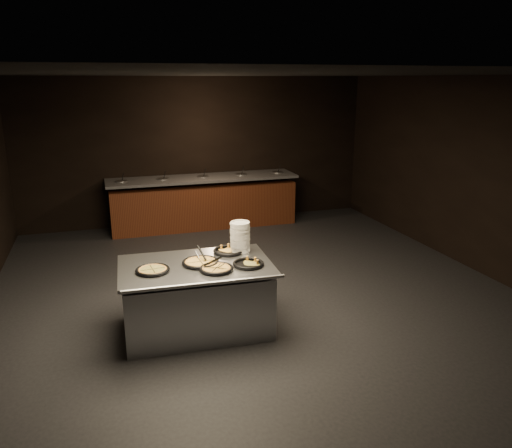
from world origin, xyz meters
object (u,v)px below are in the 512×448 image
object	(u,v)px
pan_veggie_whole	(153,270)
pan_cheese_whole	(201,262)
serving_counter	(197,299)
plate_stack	(240,237)

from	to	relation	value
pan_veggie_whole	pan_cheese_whole	xyz separation A→B (m)	(0.55, 0.08, 0.00)
serving_counter	plate_stack	size ratio (longest dim) A/B	4.81
plate_stack	pan_cheese_whole	size ratio (longest dim) A/B	0.87
plate_stack	pan_veggie_whole	bearing A→B (deg)	-161.87
serving_counter	pan_veggie_whole	xyz separation A→B (m)	(-0.49, -0.08, 0.44)
serving_counter	plate_stack	bearing A→B (deg)	27.62
serving_counter	pan_veggie_whole	bearing A→B (deg)	-168.13
pan_veggie_whole	pan_cheese_whole	bearing A→B (deg)	8.01
plate_stack	pan_cheese_whole	xyz separation A→B (m)	(-0.55, -0.28, -0.16)
plate_stack	serving_counter	bearing A→B (deg)	-155.18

